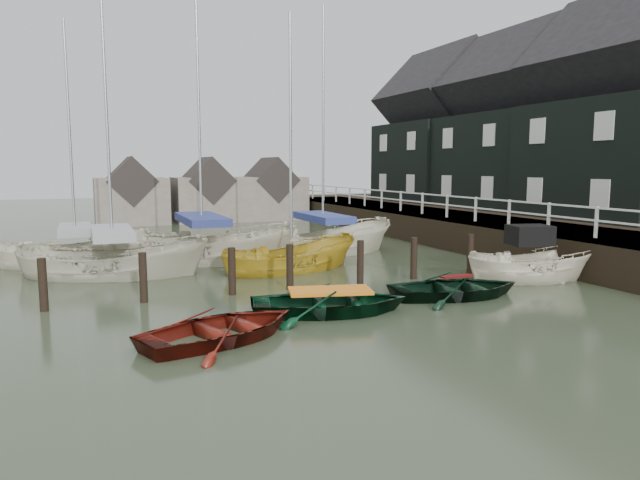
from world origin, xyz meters
name	(u,v)px	position (x,y,z in m)	size (l,w,h in m)	color
ground	(370,308)	(0.00, 0.00, 0.00)	(120.00, 120.00, 0.00)	#273220
pier	(447,229)	(9.48, 10.00, 0.71)	(3.04, 32.00, 2.70)	black
land_strip	(535,238)	(15.00, 10.00, 0.00)	(14.00, 38.00, 1.50)	black
quay_houses	(560,127)	(14.99, 8.66, 5.68)	(6.52, 28.14, 10.01)	black
mooring_pilings	(293,273)	(-1.11, 3.00, 0.50)	(13.72, 0.22, 1.80)	black
far_sheds	(205,194)	(0.83, 26.00, 1.86)	(14.00, 4.08, 4.39)	#665B51
rowboat_red	(224,340)	(-4.25, -1.24, 0.00)	(2.69, 3.77, 0.78)	#59140C
rowboat_green	(330,313)	(-1.20, -0.05, 0.00)	(2.89, 4.04, 0.84)	black
rowboat_dkgreen	(456,297)	(2.91, 0.22, 0.00)	(2.78, 3.89, 0.81)	black
motorboat	(532,278)	(6.60, 1.17, 0.09)	(4.80, 2.68, 2.70)	silver
sailboat_a	(114,274)	(-6.06, 7.42, 0.06)	(6.90, 4.30, 10.58)	beige
sailboat_b	(203,260)	(-2.67, 9.15, 0.06)	(7.92, 5.41, 12.37)	beige
sailboat_c	(291,269)	(-0.01, 6.17, 0.02)	(5.88, 3.23, 10.12)	#B59221
sailboat_d	(323,252)	(2.55, 9.26, 0.06)	(7.07, 3.26, 11.61)	beige
sailboat_e	(77,262)	(-7.27, 10.66, 0.07)	(5.85, 2.57, 10.27)	beige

